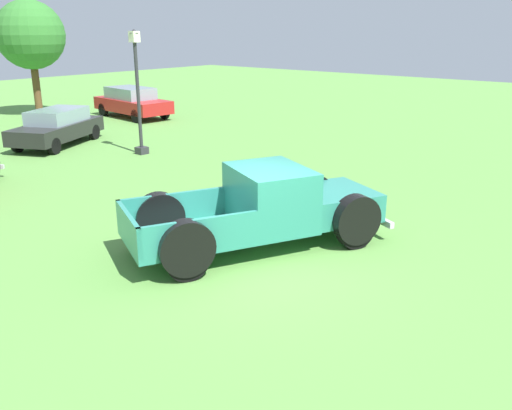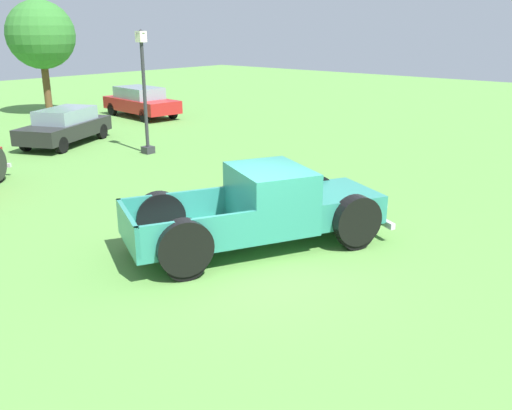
{
  "view_description": "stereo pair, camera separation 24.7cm",
  "coord_description": "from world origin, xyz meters",
  "views": [
    {
      "loc": [
        -7.54,
        -6.15,
        4.32
      ],
      "look_at": [
        0.51,
        0.49,
        0.9
      ],
      "focal_mm": 38.37,
      "sensor_mm": 36.0,
      "label": 1
    },
    {
      "loc": [
        -7.38,
        -6.34,
        4.32
      ],
      "look_at": [
        0.51,
        0.49,
        0.9
      ],
      "focal_mm": 38.37,
      "sensor_mm": 36.0,
      "label": 2
    }
  ],
  "objects": [
    {
      "name": "sedan_distant_a",
      "position": [
        3.51,
        12.72,
        0.71
      ],
      "size": [
        4.39,
        3.28,
        1.36
      ],
      "color": "black",
      "rests_on": "ground_plane"
    },
    {
      "name": "oak_tree_center",
      "position": [
        6.97,
        20.14,
        3.9
      ],
      "size": [
        3.31,
        3.31,
        5.58
      ],
      "color": "brown",
      "rests_on": "ground_plane"
    },
    {
      "name": "lamp_post_near",
      "position": [
        4.55,
        9.09,
        2.22
      ],
      "size": [
        0.36,
        0.36,
        4.24
      ],
      "color": "#2D2D33",
      "rests_on": "ground_plane"
    },
    {
      "name": "pickup_truck_foreground",
      "position": [
        0.85,
        0.32,
        0.78
      ],
      "size": [
        5.62,
        4.0,
        1.63
      ],
      "color": "#2D8475",
      "rests_on": "ground_plane"
    },
    {
      "name": "sedan_distant_b",
      "position": [
        9.56,
        15.9,
        0.77
      ],
      "size": [
        2.19,
        4.53,
        1.46
      ],
      "color": "#B21E1E",
      "rests_on": "ground_plane"
    },
    {
      "name": "ground_plane",
      "position": [
        0.0,
        0.0,
        0.0
      ],
      "size": [
        80.0,
        80.0,
        0.0
      ],
      "primitive_type": "plane",
      "color": "#5B9342"
    }
  ]
}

